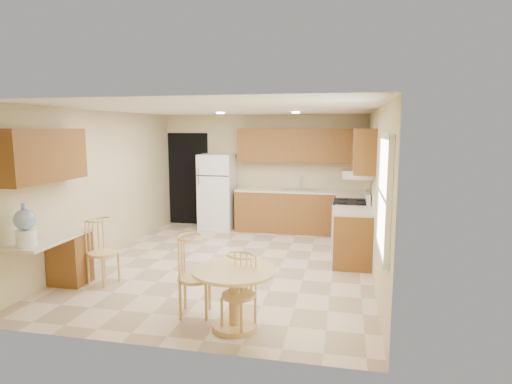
% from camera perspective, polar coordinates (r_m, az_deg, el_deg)
% --- Properties ---
extents(floor, '(5.50, 5.50, 0.00)m').
position_cam_1_polar(floor, '(7.12, -3.45, -9.57)').
color(floor, beige).
rests_on(floor, ground).
extents(ceiling, '(4.50, 5.50, 0.02)m').
position_cam_1_polar(ceiling, '(6.77, -3.64, 10.97)').
color(ceiling, white).
rests_on(ceiling, wall_back).
extents(wall_back, '(4.50, 0.02, 2.50)m').
position_cam_1_polar(wall_back, '(9.49, 0.93, 2.71)').
color(wall_back, beige).
rests_on(wall_back, floor).
extents(wall_front, '(4.50, 0.02, 2.50)m').
position_cam_1_polar(wall_front, '(4.29, -13.47, -4.58)').
color(wall_front, beige).
rests_on(wall_front, floor).
extents(wall_left, '(0.02, 5.50, 2.50)m').
position_cam_1_polar(wall_left, '(7.74, -19.79, 0.90)').
color(wall_left, beige).
rests_on(wall_left, floor).
extents(wall_right, '(0.02, 5.50, 2.50)m').
position_cam_1_polar(wall_right, '(6.60, 15.64, -0.14)').
color(wall_right, beige).
rests_on(wall_right, floor).
extents(doorway, '(0.90, 0.02, 2.10)m').
position_cam_1_polar(doorway, '(9.98, -9.00, 1.74)').
color(doorway, black).
rests_on(doorway, floor).
extents(base_cab_back, '(2.75, 0.60, 0.87)m').
position_cam_1_polar(base_cab_back, '(9.19, 5.92, -2.67)').
color(base_cab_back, brown).
rests_on(base_cab_back, floor).
extents(counter_back, '(2.75, 0.63, 0.04)m').
position_cam_1_polar(counter_back, '(9.11, 5.96, 0.14)').
color(counter_back, beige).
rests_on(counter_back, base_cab_back).
extents(base_cab_right_a, '(0.60, 0.59, 0.87)m').
position_cam_1_polar(base_cab_right_a, '(8.56, 12.67, -3.66)').
color(base_cab_right_a, brown).
rests_on(base_cab_right_a, floor).
extents(counter_right_a, '(0.63, 0.59, 0.04)m').
position_cam_1_polar(counter_right_a, '(8.47, 12.77, -0.65)').
color(counter_right_a, beige).
rests_on(counter_right_a, base_cab_right_a).
extents(base_cab_right_b, '(0.60, 0.80, 0.87)m').
position_cam_1_polar(base_cab_right_b, '(7.14, 12.77, -6.07)').
color(base_cab_right_b, brown).
rests_on(base_cab_right_b, floor).
extents(counter_right_b, '(0.63, 0.80, 0.04)m').
position_cam_1_polar(counter_right_b, '(7.04, 12.89, -2.49)').
color(counter_right_b, beige).
rests_on(counter_right_b, base_cab_right_b).
extents(upper_cab_back, '(2.75, 0.33, 0.70)m').
position_cam_1_polar(upper_cab_back, '(9.16, 6.15, 6.22)').
color(upper_cab_back, brown).
rests_on(upper_cab_back, wall_back).
extents(upper_cab_right, '(0.33, 2.42, 0.70)m').
position_cam_1_polar(upper_cab_right, '(7.74, 14.05, 5.61)').
color(upper_cab_right, brown).
rests_on(upper_cab_right, wall_right).
extents(upper_cab_left, '(0.33, 1.40, 0.70)m').
position_cam_1_polar(upper_cab_left, '(6.29, -26.46, 4.38)').
color(upper_cab_left, brown).
rests_on(upper_cab_left, wall_left).
extents(sink, '(0.78, 0.44, 0.01)m').
position_cam_1_polar(sink, '(9.11, 5.81, 0.28)').
color(sink, silver).
rests_on(sink, counter_back).
extents(range_hood, '(0.50, 0.76, 0.14)m').
position_cam_1_polar(range_hood, '(7.74, 13.32, 2.44)').
color(range_hood, silver).
rests_on(range_hood, upper_cab_right).
extents(desk_pedestal, '(0.48, 0.42, 0.72)m').
position_cam_1_polar(desk_pedestal, '(6.71, -23.55, -8.19)').
color(desk_pedestal, brown).
rests_on(desk_pedestal, floor).
extents(desk_top, '(0.50, 1.20, 0.04)m').
position_cam_1_polar(desk_top, '(6.32, -25.76, -5.67)').
color(desk_top, beige).
rests_on(desk_top, desk_pedestal).
extents(window, '(0.06, 1.12, 1.30)m').
position_cam_1_polar(window, '(4.74, 16.82, -0.41)').
color(window, white).
rests_on(window, wall_right).
extents(can_light_a, '(0.14, 0.14, 0.02)m').
position_cam_1_polar(can_light_a, '(8.06, -4.77, 10.45)').
color(can_light_a, white).
rests_on(can_light_a, ceiling).
extents(can_light_b, '(0.14, 0.14, 0.02)m').
position_cam_1_polar(can_light_b, '(7.78, 5.32, 10.52)').
color(can_light_b, white).
rests_on(can_light_b, ceiling).
extents(refrigerator, '(0.73, 0.71, 1.65)m').
position_cam_1_polar(refrigerator, '(9.44, -5.16, 0.04)').
color(refrigerator, white).
rests_on(refrigerator, floor).
extents(stove, '(0.65, 0.76, 1.09)m').
position_cam_1_polar(stove, '(7.89, 12.54, -4.43)').
color(stove, white).
rests_on(stove, floor).
extents(dining_table, '(0.93, 0.93, 0.69)m').
position_cam_1_polar(dining_table, '(4.81, -2.89, -12.88)').
color(dining_table, '#DBB56D').
rests_on(dining_table, floor).
extents(chair_table_a, '(0.42, 0.55, 0.95)m').
position_cam_1_polar(chair_table_a, '(5.07, -8.54, -10.27)').
color(chair_table_a, '#DBB56D').
rests_on(chair_table_a, floor).
extents(chair_table_b, '(0.37, 0.41, 0.84)m').
position_cam_1_polar(chair_table_b, '(4.70, -2.59, -12.65)').
color(chair_table_b, '#DBB56D').
rests_on(chair_table_b, floor).
extents(chair_desk, '(0.41, 0.53, 0.92)m').
position_cam_1_polar(chair_desk, '(6.43, -20.21, -6.82)').
color(chair_desk, '#DBB56D').
rests_on(chair_desk, floor).
extents(water_crock, '(0.26, 0.26, 0.54)m').
position_cam_1_polar(water_crock, '(5.95, -28.39, -4.11)').
color(water_crock, white).
rests_on(water_crock, desk_top).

